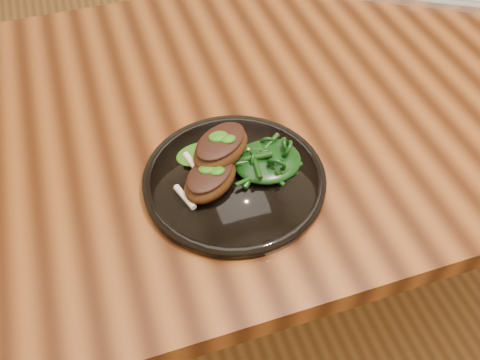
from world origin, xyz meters
name	(u,v)px	position (x,y,z in m)	size (l,w,h in m)	color
desk	(366,108)	(0.00, 0.00, 0.67)	(1.60, 0.80, 0.75)	black
plate	(234,180)	(-0.33, -0.17, 0.76)	(0.27, 0.27, 0.02)	black
lamb_chop_front	(210,178)	(-0.37, -0.18, 0.79)	(0.11, 0.11, 0.04)	#3E1F0C
lamb_chop_back	(220,147)	(-0.34, -0.14, 0.81)	(0.12, 0.11, 0.05)	#3E1F0C
herb_smear	(202,154)	(-0.36, -0.11, 0.77)	(0.08, 0.05, 0.00)	#134307
greens_heap	(268,158)	(-0.27, -0.17, 0.78)	(0.10, 0.10, 0.04)	black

